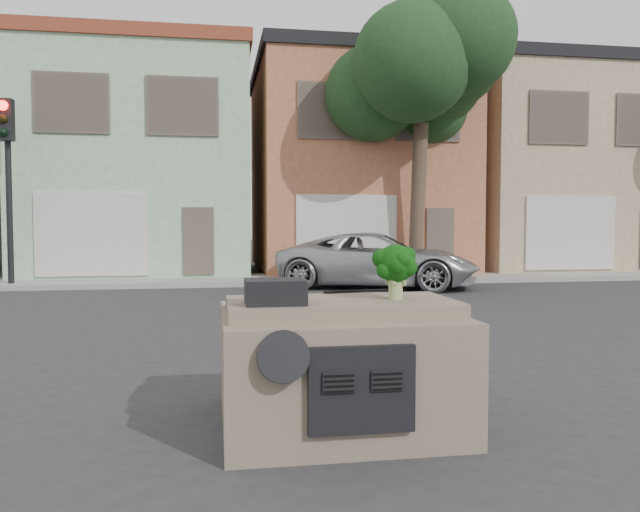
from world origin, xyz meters
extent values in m
plane|color=#303033|center=(0.00, 0.00, 0.00)|extent=(120.00, 120.00, 0.00)
cube|color=gray|center=(0.00, 10.50, 0.07)|extent=(40.00, 3.00, 0.15)
cube|color=#A2CCA1|center=(-3.50, 14.50, 3.77)|extent=(7.20, 8.20, 7.55)
cube|color=#B26948|center=(4.00, 14.50, 3.77)|extent=(7.20, 8.20, 7.55)
cube|color=tan|center=(11.50, 14.50, 3.77)|extent=(7.20, 8.20, 7.55)
imported|color=#AFB1B6|center=(3.36, 8.28, 0.00)|extent=(5.99, 4.35, 1.51)
cube|color=black|center=(-6.50, 9.50, 2.55)|extent=(0.40, 0.40, 5.10)
cube|color=#1D3C1C|center=(5.00, 9.80, 4.25)|extent=(4.40, 4.00, 8.50)
cube|color=#7A6956|center=(0.00, -3.00, 0.56)|extent=(2.00, 1.80, 1.12)
cube|color=black|center=(-0.58, -3.35, 1.22)|extent=(0.48, 0.38, 0.20)
cube|color=black|center=(0.28, -2.62, 1.13)|extent=(0.69, 0.15, 0.02)
cube|color=#0A3408|center=(0.47, -3.20, 1.36)|extent=(0.49, 0.49, 0.48)
camera|label=1|loc=(-1.05, -8.32, 1.77)|focal=35.00mm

